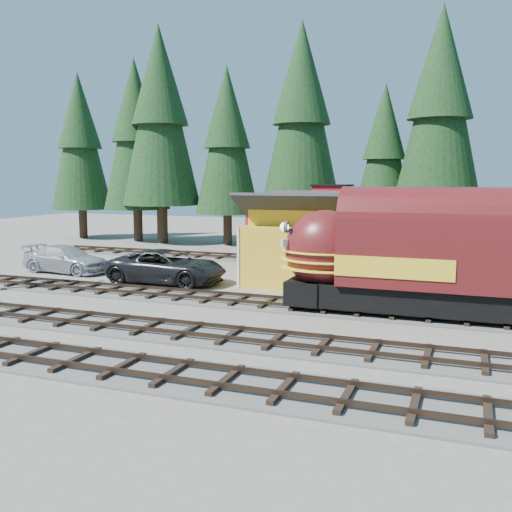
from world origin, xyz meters
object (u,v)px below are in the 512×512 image
(locomotive, at_px, (453,262))
(pickup_truck_a, at_px, (167,267))
(depot, at_px, (357,234))
(caboose, at_px, (318,228))
(pickup_truck_b, at_px, (66,259))

(locomotive, distance_m, pickup_truck_a, 16.17)
(locomotive, bearing_deg, depot, 129.33)
(caboose, relative_size, pickup_truck_a, 1.43)
(depot, relative_size, pickup_truck_b, 2.15)
(depot, height_order, pickup_truck_a, depot)
(pickup_truck_b, bearing_deg, depot, -79.55)
(locomotive, relative_size, pickup_truck_a, 2.27)
(depot, distance_m, caboose, 8.59)
(locomotive, bearing_deg, caboose, 124.15)
(depot, height_order, caboose, caboose)
(locomotive, distance_m, pickup_truck_b, 24.19)
(depot, relative_size, pickup_truck_a, 1.84)
(depot, xyz_separation_m, locomotive, (5.33, -6.50, -0.44))
(depot, bearing_deg, pickup_truck_b, -173.31)
(depot, distance_m, pickup_truck_b, 18.66)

